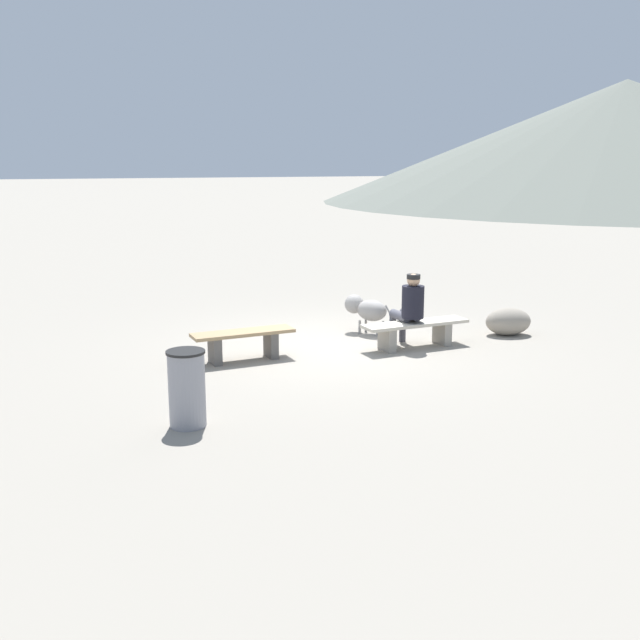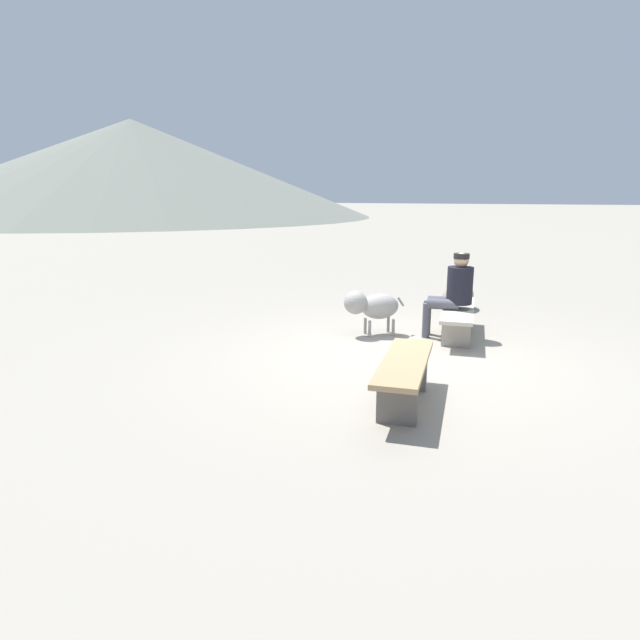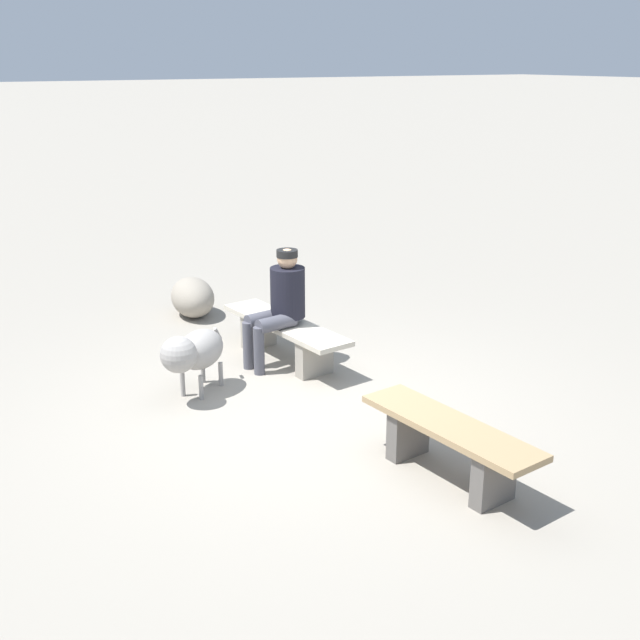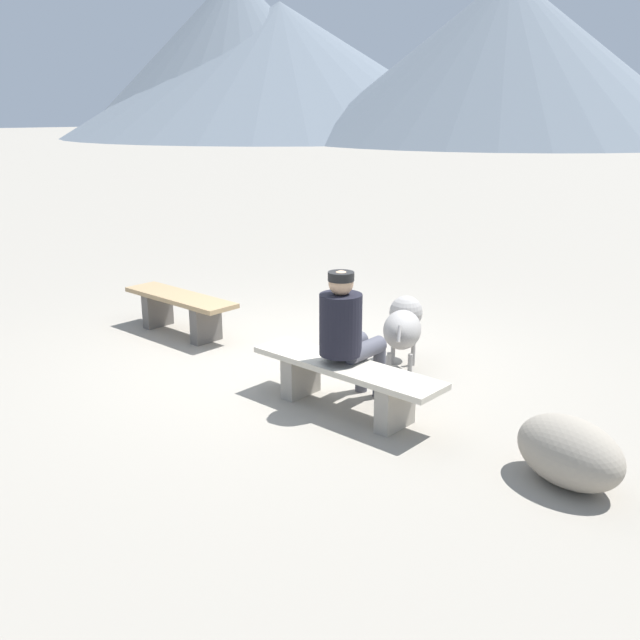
{
  "view_description": "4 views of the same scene",
  "coord_description": "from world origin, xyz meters",
  "px_view_note": "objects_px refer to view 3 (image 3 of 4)",
  "views": [
    {
      "loc": [
        -3.93,
        -11.01,
        3.01
      ],
      "look_at": [
        -0.38,
        -0.52,
        0.58
      ],
      "focal_mm": 41.58,
      "sensor_mm": 36.0,
      "label": 1
    },
    {
      "loc": [
        -6.42,
        -1.46,
        2.01
      ],
      "look_at": [
        -1.37,
        0.59,
        0.72
      ],
      "focal_mm": 30.23,
      "sensor_mm": 36.0,
      "label": 2
    },
    {
      "loc": [
        -5.66,
        3.2,
        3.04
      ],
      "look_at": [
        0.96,
        -0.73,
        0.48
      ],
      "focal_mm": 44.56,
      "sensor_mm": 36.0,
      "label": 3
    },
    {
      "loc": [
        5.21,
        -4.36,
        2.46
      ],
      "look_at": [
        0.82,
        -0.38,
        0.69
      ],
      "focal_mm": 39.51,
      "sensor_mm": 36.0,
      "label": 4
    }
  ],
  "objects_px": {
    "bench_left": "(449,441)",
    "seated_person": "(281,300)",
    "boulder": "(193,297)",
    "dog": "(194,351)",
    "bench_right": "(285,334)"
  },
  "relations": [
    {
      "from": "bench_left",
      "to": "seated_person",
      "type": "bearing_deg",
      "value": -6.72
    },
    {
      "from": "boulder",
      "to": "dog",
      "type": "bearing_deg",
      "value": 158.46
    },
    {
      "from": "seated_person",
      "to": "boulder",
      "type": "bearing_deg",
      "value": -2.31
    },
    {
      "from": "seated_person",
      "to": "boulder",
      "type": "relative_size",
      "value": 1.52
    },
    {
      "from": "bench_left",
      "to": "bench_right",
      "type": "bearing_deg",
      "value": -8.31
    },
    {
      "from": "bench_right",
      "to": "dog",
      "type": "distance_m",
      "value": 1.24
    },
    {
      "from": "bench_right",
      "to": "dog",
      "type": "bearing_deg",
      "value": 102.28
    },
    {
      "from": "bench_left",
      "to": "dog",
      "type": "bearing_deg",
      "value": 17.54
    },
    {
      "from": "dog",
      "to": "boulder",
      "type": "relative_size",
      "value": 1.0
    },
    {
      "from": "seated_person",
      "to": "dog",
      "type": "bearing_deg",
      "value": 98.44
    },
    {
      "from": "seated_person",
      "to": "dog",
      "type": "xyz_separation_m",
      "value": [
        -0.32,
        1.09,
        -0.25
      ]
    },
    {
      "from": "seated_person",
      "to": "boulder",
      "type": "height_order",
      "value": "seated_person"
    },
    {
      "from": "bench_right",
      "to": "dog",
      "type": "xyz_separation_m",
      "value": [
        -0.38,
        1.17,
        0.15
      ]
    },
    {
      "from": "dog",
      "to": "seated_person",
      "type": "bearing_deg",
      "value": 160.33
    },
    {
      "from": "bench_right",
      "to": "seated_person",
      "type": "bearing_deg",
      "value": 125.36
    }
  ]
}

